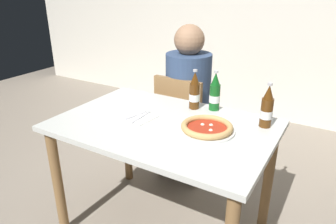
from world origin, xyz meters
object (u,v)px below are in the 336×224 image
object	(u,v)px
dining_table_main	(164,141)
napkin_with_cutlery	(138,117)
diner_seated	(188,107)
beer_bottle_right	(215,94)
beer_bottle_center	(267,109)
beer_bottle_left	(195,92)
pizza_margherita_near	(207,128)
chair_behind_table	(184,121)

from	to	relation	value
dining_table_main	napkin_with_cutlery	distance (m)	0.21
diner_seated	beer_bottle_right	distance (m)	0.55
dining_table_main	beer_bottle_center	size ratio (longest dim) A/B	4.86
beer_bottle_left	pizza_margherita_near	bearing A→B (deg)	-52.27
beer_bottle_left	napkin_with_cutlery	bearing A→B (deg)	-125.96
chair_behind_table	napkin_with_cutlery	bearing A→B (deg)	92.90
chair_behind_table	napkin_with_cutlery	world-z (taller)	chair_behind_table
pizza_margherita_near	beer_bottle_right	size ratio (longest dim) A/B	1.19
dining_table_main	diner_seated	distance (m)	0.69
diner_seated	beer_bottle_left	xyz separation A→B (m)	(0.23, -0.37, 0.27)
diner_seated	napkin_with_cutlery	xyz separation A→B (m)	(0.01, -0.67, 0.17)
beer_bottle_center	beer_bottle_right	size ratio (longest dim) A/B	1.00
dining_table_main	beer_bottle_right	world-z (taller)	beer_bottle_right
pizza_margherita_near	beer_bottle_left	distance (m)	0.34
dining_table_main	diner_seated	xyz separation A→B (m)	(-0.18, 0.66, -0.05)
beer_bottle_left	beer_bottle_center	size ratio (longest dim) A/B	1.00
pizza_margherita_near	beer_bottle_left	world-z (taller)	beer_bottle_left
dining_table_main	napkin_with_cutlery	world-z (taller)	napkin_with_cutlery
diner_seated	beer_bottle_center	size ratio (longest dim) A/B	4.89
beer_bottle_left	beer_bottle_right	world-z (taller)	same
chair_behind_table	beer_bottle_right	world-z (taller)	beer_bottle_right
chair_behind_table	beer_bottle_right	xyz separation A→B (m)	(0.35, -0.28, 0.37)
beer_bottle_left	beer_bottle_center	distance (m)	0.45
dining_table_main	napkin_with_cutlery	size ratio (longest dim) A/B	5.98
beer_bottle_right	chair_behind_table	bearing A→B (deg)	141.62
chair_behind_table	beer_bottle_left	distance (m)	0.54
pizza_margherita_near	beer_bottle_left	bearing A→B (deg)	127.73
beer_bottle_center	beer_bottle_right	xyz separation A→B (m)	(-0.33, 0.09, 0.00)
dining_table_main	beer_bottle_center	world-z (taller)	beer_bottle_center
pizza_margherita_near	beer_bottle_right	bearing A→B (deg)	106.06
pizza_margherita_near	beer_bottle_center	bearing A→B (deg)	41.89
diner_seated	pizza_margherita_near	bearing A→B (deg)	-55.50
chair_behind_table	pizza_margherita_near	bearing A→B (deg)	128.25
chair_behind_table	beer_bottle_left	size ratio (longest dim) A/B	3.44
dining_table_main	diner_seated	bearing A→B (deg)	105.59
beer_bottle_center	beer_bottle_right	distance (m)	0.35
diner_seated	pizza_margherita_near	distance (m)	0.79
chair_behind_table	pizza_margherita_near	xyz separation A→B (m)	(0.44, -0.58, 0.29)
diner_seated	napkin_with_cutlery	size ratio (longest dim) A/B	6.02
pizza_margherita_near	beer_bottle_center	world-z (taller)	beer_bottle_center
chair_behind_table	beer_bottle_left	world-z (taller)	beer_bottle_left
beer_bottle_right	beer_bottle_left	bearing A→B (deg)	-159.92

